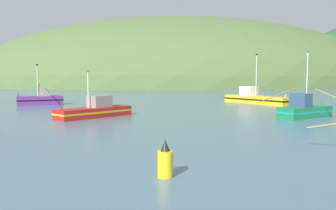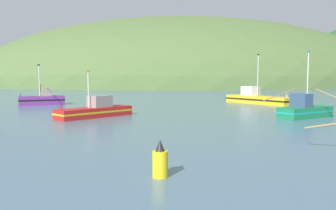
{
  "view_description": "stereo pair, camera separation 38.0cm",
  "coord_description": "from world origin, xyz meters",
  "px_view_note": "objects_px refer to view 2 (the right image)",
  "views": [
    {
      "loc": [
        2.17,
        -6.53,
        4.36
      ],
      "look_at": [
        4.09,
        28.77,
        1.4
      ],
      "focal_mm": 37.01,
      "sensor_mm": 36.0,
      "label": 1
    },
    {
      "loc": [
        2.55,
        -6.55,
        4.36
      ],
      "look_at": [
        4.09,
        28.77,
        1.4
      ],
      "focal_mm": 37.01,
      "sensor_mm": 36.0,
      "label": 2
    }
  ],
  "objects_px": {
    "fishing_boat_yellow": "(257,98)",
    "channel_buoy": "(160,162)",
    "fishing_boat_purple": "(42,99)",
    "fishing_boat_green": "(305,110)",
    "fishing_boat_red": "(96,110)"
  },
  "relations": [
    {
      "from": "fishing_boat_yellow",
      "to": "channel_buoy",
      "type": "distance_m",
      "value": 42.41
    },
    {
      "from": "fishing_boat_yellow",
      "to": "channel_buoy",
      "type": "xyz_separation_m",
      "value": [
        -16.12,
        -39.23,
        -0.14
      ]
    },
    {
      "from": "fishing_boat_purple",
      "to": "channel_buoy",
      "type": "relative_size",
      "value": 7.11
    },
    {
      "from": "fishing_boat_yellow",
      "to": "fishing_boat_purple",
      "type": "bearing_deg",
      "value": -122.51
    },
    {
      "from": "fishing_boat_purple",
      "to": "fishing_boat_green",
      "type": "bearing_deg",
      "value": 131.78
    },
    {
      "from": "fishing_boat_green",
      "to": "channel_buoy",
      "type": "bearing_deg",
      "value": -157.3
    },
    {
      "from": "fishing_boat_yellow",
      "to": "channel_buoy",
      "type": "bearing_deg",
      "value": -56.25
    },
    {
      "from": "fishing_boat_purple",
      "to": "fishing_boat_yellow",
      "type": "distance_m",
      "value": 33.18
    },
    {
      "from": "fishing_boat_yellow",
      "to": "fishing_boat_red",
      "type": "xyz_separation_m",
      "value": [
        -22.55,
        -16.82,
        -0.1
      ]
    },
    {
      "from": "fishing_boat_purple",
      "to": "fishing_boat_red",
      "type": "height_order",
      "value": "fishing_boat_purple"
    },
    {
      "from": "fishing_boat_purple",
      "to": "channel_buoy",
      "type": "bearing_deg",
      "value": 94.2
    },
    {
      "from": "fishing_boat_red",
      "to": "channel_buoy",
      "type": "relative_size",
      "value": 4.69
    },
    {
      "from": "fishing_boat_purple",
      "to": "fishing_boat_red",
      "type": "distance_m",
      "value": 19.21
    },
    {
      "from": "fishing_boat_yellow",
      "to": "channel_buoy",
      "type": "height_order",
      "value": "fishing_boat_yellow"
    },
    {
      "from": "fishing_boat_green",
      "to": "fishing_boat_yellow",
      "type": "relative_size",
      "value": 0.92
    }
  ]
}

